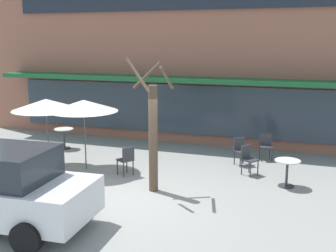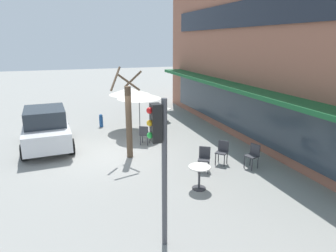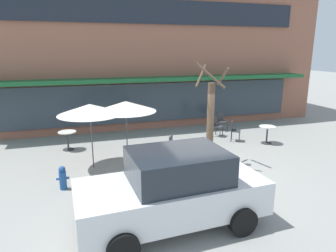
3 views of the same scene
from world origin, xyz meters
name	(u,v)px [view 3 (image 3 of 3)]	position (x,y,z in m)	size (l,w,h in m)	color
ground_plane	(203,173)	(0.00, 0.00, 0.00)	(80.00, 80.00, 0.00)	gray
building_facade	(139,50)	(0.00, 9.97, 3.90)	(18.50, 9.10, 7.80)	#935B47
cafe_table_near_wall	(267,132)	(3.85, 2.12, 0.52)	(0.70, 0.70, 0.76)	#333338
cafe_table_streetside	(68,138)	(-4.26, 3.71, 0.52)	(0.70, 0.70, 0.76)	#333338
patio_umbrella_green_folded	(90,109)	(-3.40, 1.51, 2.02)	(2.10, 2.10, 2.20)	#4C4C51
patio_umbrella_cream_folded	(126,106)	(-2.20, 1.72, 2.02)	(2.10, 2.10, 2.20)	#4C4C51
cafe_chair_0	(222,120)	(3.00, 4.66, 0.53)	(0.51, 0.51, 0.89)	#333338
cafe_chair_1	(234,129)	(2.68, 2.85, 0.53)	(0.55, 0.55, 0.89)	#333338
cafe_chair_2	(217,125)	(2.30, 3.79, 0.53)	(0.57, 0.57, 0.89)	#333338
cafe_chair_3	(168,145)	(-0.73, 1.56, 0.53)	(0.55, 0.55, 0.89)	#333338
parked_sedan	(173,189)	(-1.86, -2.53, 0.88)	(4.29, 2.20, 1.76)	silver
street_tree	(210,120)	(0.48, 0.62, 1.61)	(1.14, 1.28, 3.55)	brown
fire_hydrant	(63,178)	(-4.33, 0.09, 0.35)	(0.36, 0.20, 0.71)	#1E4C8C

